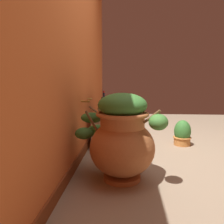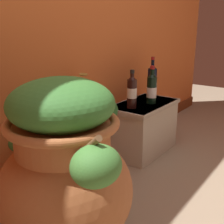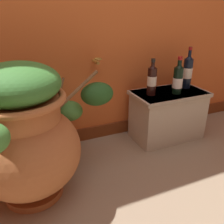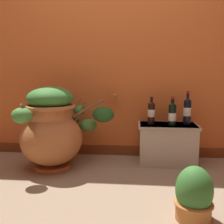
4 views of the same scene
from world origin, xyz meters
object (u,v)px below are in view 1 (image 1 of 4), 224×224
wine_bottle_middle (104,104)px  wine_bottle_right (109,107)px  wine_bottle_left (104,109)px  terracotta_urn (121,137)px  potted_shrub (182,134)px

wine_bottle_middle → wine_bottle_right: bearing=-151.8°
wine_bottle_left → wine_bottle_middle: (0.36, 0.04, 0.02)m
terracotta_urn → wine_bottle_middle: (1.31, 0.29, 0.16)m
wine_bottle_middle → wine_bottle_right: 0.18m
wine_bottle_middle → potted_shrub: (-0.15, -1.11, -0.39)m
wine_bottle_right → potted_shrub: bearing=-89.2°
terracotta_urn → potted_shrub: terracotta_urn is taller
potted_shrub → wine_bottle_left: bearing=101.5°
terracotta_urn → wine_bottle_left: (0.94, 0.26, 0.14)m
wine_bottle_middle → potted_shrub: size_ratio=0.96×
wine_bottle_middle → wine_bottle_right: size_ratio=1.17×
terracotta_urn → wine_bottle_left: terracotta_urn is taller
wine_bottle_middle → potted_shrub: 1.19m
wine_bottle_middle → terracotta_urn: bearing=-167.3°
wine_bottle_middle → potted_shrub: wine_bottle_middle is taller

